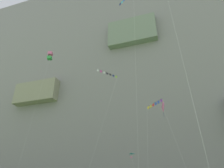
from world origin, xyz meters
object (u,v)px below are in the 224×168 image
Objects in this scene: kite_banner_high_left at (127,7)px; kite_box_mid_center at (50,56)px; kite_banner_front_field at (105,85)px; kite_delta_high_center at (130,158)px; kite_banner_upper_right at (154,108)px; kite_diamond_near_cliff at (164,108)px.

kite_box_mid_center reaches higher than kite_banner_high_left.
kite_banner_front_field reaches higher than kite_delta_high_center.
kite_banner_upper_right is 0.46× the size of kite_box_mid_center.
kite_delta_high_center is at bearing 132.35° from kite_banner_upper_right.
kite_banner_high_left is at bearing -129.32° from kite_diamond_near_cliff.
kite_banner_high_left is at bearing -102.44° from kite_banner_upper_right.
kite_banner_upper_right is at bearing 113.86° from kite_diamond_near_cliff.
kite_box_mid_center is at bearing 153.35° from kite_banner_high_left.
kite_box_mid_center reaches higher than kite_delta_high_center.
kite_box_mid_center is 31.13m from kite_delta_high_center.
kite_delta_high_center is at bearing 126.21° from kite_diamond_near_cliff.
kite_banner_front_field is at bearing 157.39° from kite_banner_high_left.
kite_banner_front_field is 1.33× the size of kite_diamond_near_cliff.
kite_banner_high_left is 4.02× the size of kite_delta_high_center.
kite_banner_upper_right is at bearing -6.92° from kite_box_mid_center.
kite_delta_high_center is (18.70, 3.46, -24.65)m from kite_box_mid_center.
kite_banner_upper_right is (1.86, 8.42, -15.13)m from kite_banner_high_left.
kite_delta_high_center is 13.85m from kite_diamond_near_cliff.
kite_banner_front_field is at bearing -161.49° from kite_diamond_near_cliff.
kite_box_mid_center is at bearing 152.45° from kite_banner_front_field.
kite_box_mid_center is at bearing 165.16° from kite_diamond_near_cliff.
kite_box_mid_center reaches higher than kite_diamond_near_cliff.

